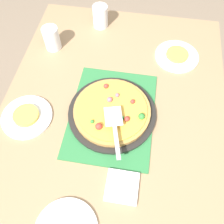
{
  "coord_description": "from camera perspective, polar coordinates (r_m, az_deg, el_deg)",
  "views": [
    {
      "loc": [
        0.54,
        0.09,
        1.67
      ],
      "look_at": [
        0.0,
        0.0,
        0.77
      ],
      "focal_mm": 39.25,
      "sensor_mm": 36.0,
      "label": 1
    }
  ],
  "objects": [
    {
      "name": "ground_plane",
      "position": [
        1.76,
        0.0,
        -13.03
      ],
      "size": [
        8.0,
        8.0,
        0.0
      ],
      "primitive_type": "plane",
      "color": "#84705B"
    },
    {
      "name": "dining_table",
      "position": [
        1.17,
        0.0,
        -3.27
      ],
      "size": [
        1.4,
        1.0,
        0.75
      ],
      "color": "#9E7A56",
      "rests_on": "ground_plane"
    },
    {
      "name": "placemat",
      "position": [
        1.07,
        0.0,
        -0.47
      ],
      "size": [
        0.48,
        0.36,
        0.01
      ],
      "primitive_type": "cube",
      "color": "#2D753D",
      "rests_on": "dining_table"
    },
    {
      "name": "pizza_pan",
      "position": [
        1.06,
        0.0,
        -0.19
      ],
      "size": [
        0.38,
        0.38,
        0.01
      ],
      "primitive_type": "cylinder",
      "color": "black",
      "rests_on": "placemat"
    },
    {
      "name": "pizza",
      "position": [
        1.04,
        0.05,
        0.35
      ],
      "size": [
        0.33,
        0.33,
        0.05
      ],
      "color": "#B78442",
      "rests_on": "pizza_pan"
    },
    {
      "name": "plate_near_left",
      "position": [
        1.32,
        14.83,
        12.46
      ],
      "size": [
        0.22,
        0.22,
        0.01
      ],
      "primitive_type": "cylinder",
      "color": "white",
      "rests_on": "dining_table"
    },
    {
      "name": "plate_far_right",
      "position": [
        1.12,
        -19.21,
        -1.05
      ],
      "size": [
        0.22,
        0.22,
        0.01
      ],
      "primitive_type": "cylinder",
      "color": "white",
      "rests_on": "dining_table"
    },
    {
      "name": "served_slice_left",
      "position": [
        1.31,
        14.96,
        12.85
      ],
      "size": [
        0.11,
        0.11,
        0.02
      ],
      "primitive_type": "cylinder",
      "color": "#EAB747",
      "rests_on": "plate_near_left"
    },
    {
      "name": "served_slice_right",
      "position": [
        1.11,
        -19.4,
        -0.72
      ],
      "size": [
        0.11,
        0.11,
        0.02
      ],
      "primitive_type": "cylinder",
      "color": "#EAB747",
      "rests_on": "plate_far_right"
    },
    {
      "name": "cup_near",
      "position": [
        1.42,
        -2.74,
        21.35
      ],
      "size": [
        0.08,
        0.08,
        0.12
      ],
      "primitive_type": "cylinder",
      "color": "white",
      "rests_on": "dining_table"
    },
    {
      "name": "cup_corner",
      "position": [
        1.32,
        -13.87,
        16.34
      ],
      "size": [
        0.08,
        0.08,
        0.12
      ],
      "primitive_type": "cylinder",
      "color": "white",
      "rests_on": "dining_table"
    },
    {
      "name": "pizza_server",
      "position": [
        0.96,
        0.62,
        -3.43
      ],
      "size": [
        0.23,
        0.1,
        0.01
      ],
      "color": "silver",
      "rests_on": "pizza"
    },
    {
      "name": "napkin_stack",
      "position": [
        0.94,
        2.34,
        -16.99
      ],
      "size": [
        0.12,
        0.12,
        0.02
      ],
      "primitive_type": "cube",
      "color": "white",
      "rests_on": "dining_table"
    }
  ]
}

